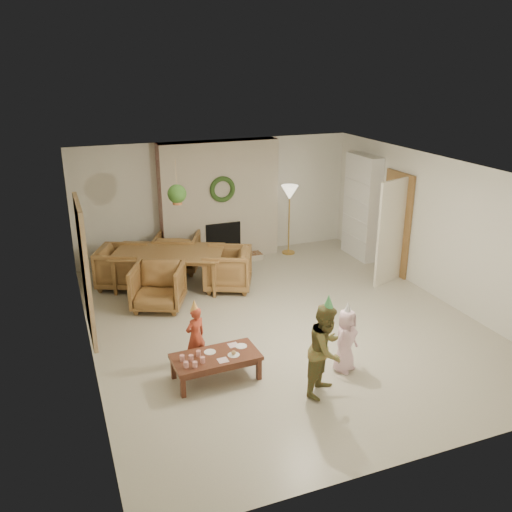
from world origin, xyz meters
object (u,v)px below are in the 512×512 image
dining_chair_far (178,252)px  dining_chair_near (158,287)px  dining_chair_right (228,269)px  coffee_table_top (216,357)px  dining_chair_left (122,267)px  child_red (196,336)px  child_pink (346,340)px  child_plaid (326,349)px  dining_table (169,270)px

dining_chair_far → dining_chair_near: bearing=90.0°
dining_chair_right → coffee_table_top: 3.04m
dining_chair_far → dining_chair_left: size_ratio=1.00×
child_red → child_pink: child_pink is taller
dining_chair_near → dining_chair_right: size_ratio=1.00×
child_plaid → child_pink: 0.64m
dining_chair_left → child_red: bearing=-145.9°
dining_chair_near → dining_chair_left: 1.25m
dining_chair_left → dining_chair_right: 1.98m
dining_chair_far → child_plaid: child_plaid is taller
dining_chair_left → child_plaid: child_plaid is taller
dining_chair_right → child_red: size_ratio=0.98×
dining_chair_near → dining_chair_right: (1.37, 0.35, 0.00)m
child_plaid → dining_table: bearing=67.3°
dining_table → coffee_table_top: bearing=-67.6°
dining_chair_left → coffee_table_top: size_ratio=0.74×
dining_table → child_red: child_red is taller
dining_chair_right → dining_chair_near: bearing=-51.3°
dining_table → dining_chair_right: size_ratio=2.34×
dining_chair_left → child_plaid: bearing=-132.4°
child_plaid → child_pink: (0.50, 0.36, -0.16)m
dining_table → dining_chair_right: 1.10m
child_red → child_pink: (1.87, -0.88, 0.02)m
child_red → dining_table: bearing=-117.7°
dining_chair_left → child_plaid: (1.92, -4.43, 0.22)m
dining_table → child_red: size_ratio=2.29×
child_red → child_plaid: child_plaid is taller
coffee_table_top → child_red: (-0.15, 0.46, 0.11)m
dining_table → coffee_table_top: size_ratio=1.74×
dining_table → dining_chair_left: bearing=180.0°
dining_chair_far → dining_chair_left: 1.25m
child_plaid → dining_chair_far: bearing=60.8°
dining_chair_near → dining_chair_right: bearing=38.7°
dining_chair_left → child_plaid: size_ratio=0.70×
dining_table → child_pink: bearing=-42.2°
dining_chair_left → coffee_table_top: bearing=-144.9°
dining_table → child_red: bearing=-70.8°
dining_chair_far → coffee_table_top: dining_chair_far is taller
coffee_table_top → dining_chair_left: bearing=98.9°
dining_table → dining_chair_far: (0.36, 0.80, 0.04)m
coffee_table_top → child_pink: (1.72, -0.42, 0.13)m
dining_table → dining_chair_near: 0.88m
dining_table → child_red: (-0.25, -2.83, 0.09)m
dining_chair_near → child_pink: child_pink is taller
coffee_table_top → dining_table: bearing=86.3°
dining_chair_left → dining_chair_right: same height
dining_chair_right → child_plaid: child_plaid is taller
dining_table → dining_chair_far: size_ratio=2.34×
dining_chair_right → dining_chair_left: bearing=-90.0°
dining_chair_far → child_plaid: size_ratio=0.70×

